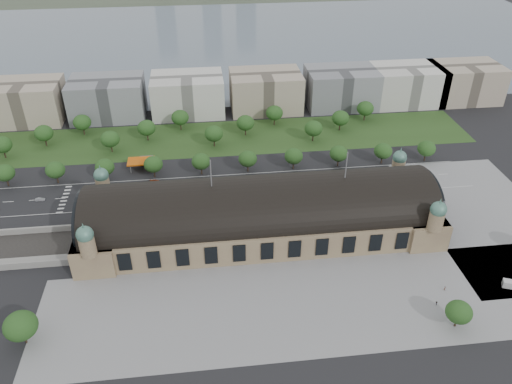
{
  "coord_description": "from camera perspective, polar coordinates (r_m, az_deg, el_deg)",
  "views": [
    {
      "loc": [
        -22.25,
        -170.29,
        132.53
      ],
      "look_at": [
        -0.68,
        11.26,
        14.0
      ],
      "focal_mm": 35.0,
      "sensor_mm": 36.0,
      "label": 1
    }
  ],
  "objects": [
    {
      "name": "tree_row_2",
      "position": [
        260.74,
        -16.91,
        2.74
      ],
      "size": [
        9.6,
        9.6,
        11.52
      ],
      "color": "#2D2116",
      "rests_on": "ground"
    },
    {
      "name": "parked_car_3",
      "position": [
        232.83,
        -7.99,
        -1.91
      ],
      "size": [
        4.05,
        3.61,
        1.33
      ],
      "primitive_type": "imported",
      "rotation": [
        0.0,
        0.0,
        -0.92
      ],
      "color": "slate",
      "rests_on": "ground"
    },
    {
      "name": "bus_east",
      "position": [
        240.83,
        2.75,
        -0.02
      ],
      "size": [
        11.68,
        3.67,
        3.2
      ],
      "primitive_type": "imported",
      "rotation": [
        0.0,
        0.0,
        1.48
      ],
      "color": "beige",
      "rests_on": "ground"
    },
    {
      "name": "parked_car_4",
      "position": [
        233.02,
        -9.96,
        -2.08
      ],
      "size": [
        4.26,
        3.18,
        1.34
      ],
      "primitive_type": "imported",
      "rotation": [
        0.0,
        0.0,
        -1.08
      ],
      "color": "silver",
      "rests_on": "ground"
    },
    {
      "name": "tree_belt_0",
      "position": [
        302.1,
        -27.05,
        4.83
      ],
      "size": [
        10.4,
        10.4,
        12.48
      ],
      "color": "#2D2116",
      "rests_on": "ground"
    },
    {
      "name": "parked_car_1",
      "position": [
        234.57,
        -13.51,
        -2.29
      ],
      "size": [
        5.41,
        4.77,
        1.39
      ],
      "primitive_type": "imported",
      "rotation": [
        0.0,
        0.0,
        -0.95
      ],
      "color": "maroon",
      "rests_on": "ground"
    },
    {
      "name": "petrol_station",
      "position": [
        270.72,
        -12.66,
        3.49
      ],
      "size": [
        14.0,
        13.0,
        5.05
      ],
      "color": "#CD570C",
      "rests_on": "ground"
    },
    {
      "name": "tree_row_7",
      "position": [
        265.42,
        9.44,
        4.35
      ],
      "size": [
        9.6,
        9.6,
        11.52
      ],
      "color": "#2D2116",
      "rests_on": "ground"
    },
    {
      "name": "parked_car_6",
      "position": [
        232.74,
        -7.28,
        -1.86
      ],
      "size": [
        4.94,
        3.93,
        1.34
      ],
      "primitive_type": "imported",
      "rotation": [
        0.0,
        0.0,
        -1.05
      ],
      "color": "black",
      "rests_on": "ground"
    },
    {
      "name": "station",
      "position": [
        210.81,
        0.55,
        -2.49
      ],
      "size": [
        150.0,
        48.4,
        44.3
      ],
      "color": "#98845E",
      "rests_on": "ground"
    },
    {
      "name": "office_6",
      "position": [
        354.05,
        16.85,
        11.65
      ],
      "size": [
        45.0,
        32.0,
        24.0
      ],
      "primitive_type": "cube",
      "color": "silver",
      "rests_on": "ground"
    },
    {
      "name": "tree_plaza_s",
      "position": [
        186.38,
        22.18,
        -12.59
      ],
      "size": [
        9.0,
        9.0,
        10.64
      ],
      "color": "#2D2116",
      "rests_on": "ground"
    },
    {
      "name": "road_slab",
      "position": [
        246.89,
        -5.19,
        0.34
      ],
      "size": [
        260.0,
        26.0,
        0.1
      ],
      "primitive_type": "cube",
      "color": "black",
      "rests_on": "ground"
    },
    {
      "name": "tree_row_9",
      "position": [
        281.95,
        18.91,
        4.73
      ],
      "size": [
        9.6,
        9.6,
        11.52
      ],
      "color": "#2D2116",
      "rests_on": "ground"
    },
    {
      "name": "tree_row_6",
      "position": [
        260.1,
        4.33,
        4.1
      ],
      "size": [
        9.6,
        9.6,
        11.52
      ],
      "color": "#2D2116",
      "rests_on": "ground"
    },
    {
      "name": "tree_belt_3",
      "position": [
        286.76,
        -16.34,
        5.83
      ],
      "size": [
        10.4,
        10.4,
        12.48
      ],
      "color": "#2D2116",
      "rests_on": "ground"
    },
    {
      "name": "plaza_south",
      "position": [
        185.89,
        5.42,
        -12.72
      ],
      "size": [
        190.0,
        48.0,
        0.12
      ],
      "primitive_type": "cube",
      "color": "gray",
      "rests_on": "ground"
    },
    {
      "name": "van_south",
      "position": [
        213.39,
        27.13,
        -9.39
      ],
      "size": [
        7.22,
        5.09,
        2.9
      ],
      "rotation": [
        0.0,
        0.0,
        -0.4
      ],
      "color": "silver",
      "rests_on": "ground"
    },
    {
      "name": "tree_belt_9",
      "position": [
        289.23,
        6.59,
        7.24
      ],
      "size": [
        10.4,
        10.4,
        12.48
      ],
      "color": "#2D2116",
      "rests_on": "ground"
    },
    {
      "name": "tree_plaza_sw",
      "position": [
        184.13,
        -25.31,
        -13.66
      ],
      "size": [
        11.0,
        11.0,
        12.73
      ],
      "color": "#2D2116",
      "rests_on": "ground"
    },
    {
      "name": "grass_belt",
      "position": [
        294.86,
        -4.67,
        6.13
      ],
      "size": [
        300.0,
        45.0,
        0.1
      ],
      "primitive_type": "cube",
      "color": "#29471C",
      "rests_on": "ground"
    },
    {
      "name": "traffic_car_1",
      "position": [
        258.25,
        -23.46,
        -0.78
      ],
      "size": [
        4.42,
        1.58,
        1.45
      ],
      "primitive_type": "imported",
      "rotation": [
        0.0,
        0.0,
        1.58
      ],
      "color": "gray",
      "rests_on": "ground"
    },
    {
      "name": "tree_belt_1",
      "position": [
        306.19,
        -23.1,
        6.22
      ],
      "size": [
        10.4,
        10.4,
        12.48
      ],
      "color": "#2D2116",
      "rests_on": "ground"
    },
    {
      "name": "tree_belt_6",
      "position": [
        282.3,
        -4.84,
        6.67
      ],
      "size": [
        10.4,
        10.4,
        12.48
      ],
      "color": "#2D2116",
      "rests_on": "ground"
    },
    {
      "name": "traffic_car_2",
      "position": [
        249.91,
        -16.9,
        -0.47
      ],
      "size": [
        5.34,
        2.55,
        1.47
      ],
      "primitive_type": "imported",
      "rotation": [
        0.0,
        0.0,
        -1.59
      ],
      "color": "black",
      "rests_on": "ground"
    },
    {
      "name": "parked_car_5",
      "position": [
        235.6,
        -6.01,
        -1.26
      ],
      "size": [
        5.92,
        5.21,
        1.52
      ],
      "primitive_type": "imported",
      "rotation": [
        0.0,
        0.0,
        -0.96
      ],
      "color": "gray",
      "rests_on": "ground"
    },
    {
      "name": "office_4",
      "position": [
        329.09,
        1.1,
        11.46
      ],
      "size": [
        45.0,
        32.0,
        24.0
      ],
      "primitive_type": "cube",
      "color": "tan",
      "rests_on": "ground"
    },
    {
      "name": "tree_row_4",
      "position": [
        255.96,
        -6.31,
        3.48
      ],
      "size": [
        9.6,
        9.6,
        11.52
      ],
      "color": "#2D2116",
      "rests_on": "ground"
    },
    {
      "name": "tree_row_8",
      "position": [
        272.76,
        14.32,
        4.56
      ],
      "size": [
        9.6,
        9.6,
        11.52
      ],
      "color": "#2D2116",
      "rests_on": "ground"
    },
    {
      "name": "tree_row_5",
      "position": [
        256.92,
        -0.95,
        3.81
      ],
      "size": [
        9.6,
        9.6,
        11.52
      ],
      "color": "#2D2116",
      "rests_on": "ground"
    },
    {
      "name": "bus_mid",
      "position": [
        242.2,
        2.48,
        0.23
      ],
      "size": [
        12.29,
        2.88,
        3.42
      ],
      "primitive_type": "imported",
      "rotation": [
        0.0,
        0.0,
        1.57
      ],
      "color": "silver",
      "rests_on": "ground"
    },
    {
      "name": "parked_car_2",
      "position": [
        237.32,
        -17.31,
        -2.52
      ],
      "size": [
        4.87,
        3.75,
        1.31
      ],
      "primitive_type": "imported",
      "rotation": [
        0.0,
        0.0,
        -1.08
      ],
      "color": "#182343",
      "rests_on": "ground"
    },
    {
      "name": "office_2",
      "position": [
        331.44,
        -16.59,
        10.25
      ],
      "size": [
        45.0,
        32.0,
        24.0
      ],
      "primitive_type": "cube",
      "color": "gray",
      "rests_on": "ground"
    },
    {
      "name": "tree_belt_10",
      "position": [
        304.37,
        9.63,
        8.34
      ],
      "size": [
        10.4,
        10.4,
        12.48
      ],
      "color": "#2D2116",
      "rests_on": "ground"
    },
    {
      "name": "tree_row_0",
      "position": [
        273.98,
        -26.79,
        1.96
      ],
      "size": [
        9.6,
        9.6,
        11.52
      ],
      "color": "#2D2116",
      "rests_on": "ground"
    },
    {
      "name": "traffic_car_4",
      "position": [
        244.18,
        -0.01,
        0.29
      ],
      "size": [
        4.52,
        2.04,
        1.51
      ],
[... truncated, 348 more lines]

